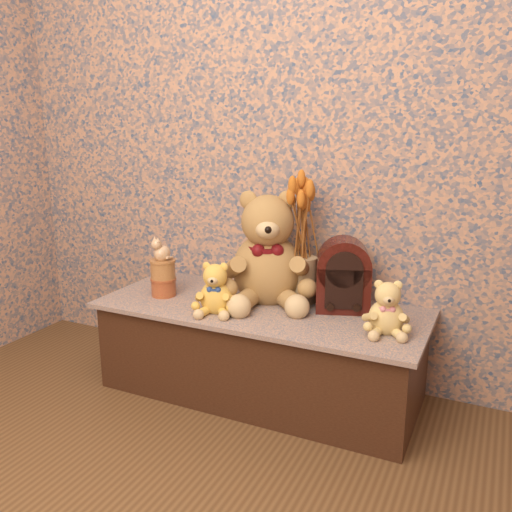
{
  "coord_description": "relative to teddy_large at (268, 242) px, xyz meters",
  "views": [
    {
      "loc": [
        0.95,
        -0.84,
        1.22
      ],
      "look_at": [
        0.0,
        1.16,
        0.65
      ],
      "focal_mm": 37.89,
      "sensor_mm": 36.0,
      "label": 1
    }
  ],
  "objects": [
    {
      "name": "teddy_large",
      "position": [
        0.0,
        0.0,
        0.0
      ],
      "size": [
        0.6,
        0.64,
        0.54
      ],
      "primitive_type": null,
      "rotation": [
        0.0,
        0.0,
        0.43
      ],
      "color": "olive",
      "rests_on": "display_shelf"
    },
    {
      "name": "display_shelf",
      "position": [
        0.01,
        -0.1,
        -0.48
      ],
      "size": [
        1.44,
        0.61,
        0.41
      ],
      "primitive_type": "cube",
      "color": "#3A5276",
      "rests_on": "ground"
    },
    {
      "name": "biscuit_tin_upper",
      "position": [
        -0.46,
        -0.16,
        -0.14
      ],
      "size": [
        0.13,
        0.13,
        0.09
      ],
      "primitive_type": "cylinder",
      "rotation": [
        0.0,
        0.0,
        -0.12
      ],
      "color": "#DCAD60",
      "rests_on": "biscuit_tin_lower"
    },
    {
      "name": "teddy_medium",
      "position": [
        -0.13,
        -0.24,
        -0.15
      ],
      "size": [
        0.24,
        0.27,
        0.24
      ],
      "primitive_type": null,
      "rotation": [
        0.0,
        0.0,
        0.29
      ],
      "color": "gold",
      "rests_on": "display_shelf"
    },
    {
      "name": "ceramic_vase",
      "position": [
        0.16,
        0.04,
        -0.17
      ],
      "size": [
        0.16,
        0.16,
        0.21
      ],
      "primitive_type": "cylinder",
      "rotation": [
        0.0,
        0.0,
        -0.43
      ],
      "color": "tan",
      "rests_on": "display_shelf"
    },
    {
      "name": "biscuit_tin_lower",
      "position": [
        -0.46,
        -0.16,
        -0.23
      ],
      "size": [
        0.13,
        0.13,
        0.08
      ],
      "primitive_type": "cylinder",
      "rotation": [
        0.0,
        0.0,
        -0.11
      ],
      "color": "#BC7337",
      "rests_on": "display_shelf"
    },
    {
      "name": "dried_stalks",
      "position": [
        0.16,
        0.04,
        0.13
      ],
      "size": [
        0.26,
        0.26,
        0.39
      ],
      "primitive_type": null,
      "rotation": [
        0.0,
        0.0,
        0.34
      ],
      "color": "orange",
      "rests_on": "ceramic_vase"
    },
    {
      "name": "teddy_small",
      "position": [
        0.57,
        -0.16,
        -0.16
      ],
      "size": [
        0.24,
        0.26,
        0.23
      ],
      "primitive_type": null,
      "rotation": [
        0.0,
        0.0,
        0.3
      ],
      "color": "tan",
      "rests_on": "display_shelf"
    },
    {
      "name": "cathedral_radio",
      "position": [
        0.35,
        0.02,
        -0.11
      ],
      "size": [
        0.27,
        0.23,
        0.31
      ],
      "primitive_type": null,
      "rotation": [
        0.0,
        0.0,
        0.34
      ],
      "color": "black",
      "rests_on": "display_shelf"
    },
    {
      "name": "cat_figurine",
      "position": [
        -0.46,
        -0.16,
        -0.04
      ],
      "size": [
        0.11,
        0.12,
        0.12
      ],
      "primitive_type": null,
      "rotation": [
        0.0,
        0.0,
        -0.41
      ],
      "color": "silver",
      "rests_on": "biscuit_tin_upper"
    }
  ]
}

